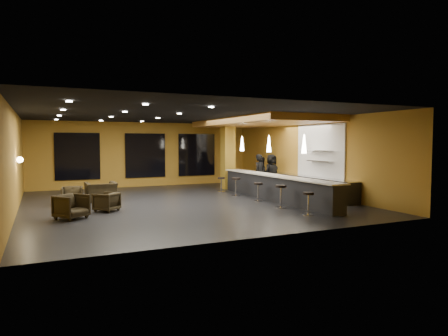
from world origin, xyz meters
name	(u,v)px	position (x,y,z in m)	size (l,w,h in m)	color
floor	(184,203)	(0.00, 0.00, -0.05)	(12.00, 13.00, 0.10)	black
ceiling	(184,114)	(0.00, 0.00, 3.55)	(12.00, 13.00, 0.10)	black
wall_back	(145,154)	(0.00, 6.55, 1.75)	(12.00, 0.10, 3.50)	#A47524
wall_front	(269,168)	(0.00, -6.55, 1.75)	(12.00, 0.10, 3.50)	#A47524
wall_left	(14,162)	(-6.05, 0.00, 1.75)	(0.10, 13.00, 3.50)	#A47524
wall_right	(308,157)	(6.05, 0.00, 1.75)	(0.10, 13.00, 3.50)	#A47524
wood_soffit	(259,122)	(4.00, 1.00, 3.36)	(3.60, 8.00, 0.28)	#A56F30
window_left	(78,156)	(-3.50, 6.44, 1.70)	(2.20, 0.06, 2.40)	black
window_center	(145,155)	(0.00, 6.44, 1.70)	(2.20, 0.06, 2.40)	black
window_right	(197,155)	(3.00, 6.44, 1.70)	(2.20, 0.06, 2.40)	black
tile_backsplash	(320,152)	(5.96, -1.00, 2.00)	(0.06, 3.20, 2.40)	white
bar_counter	(275,188)	(3.65, -1.00, 0.50)	(0.60, 8.00, 1.00)	black
bar_top	(275,176)	(3.65, -1.00, 1.02)	(0.78, 8.10, 0.05)	silver
prep_counter	(307,186)	(5.65, -0.50, 0.43)	(0.70, 6.00, 0.86)	black
prep_top	(307,176)	(5.65, -0.50, 0.89)	(0.72, 6.00, 0.03)	silver
wall_shelf_lower	(320,161)	(5.82, -1.20, 1.60)	(0.30, 1.50, 0.03)	silver
wall_shelf_upper	(320,151)	(5.82, -1.20, 2.05)	(0.30, 1.50, 0.03)	silver
column	(228,155)	(3.65, 3.60, 1.75)	(0.60, 0.60, 3.50)	olive
wall_sconce	(20,160)	(-5.88, 0.50, 1.80)	(0.22, 0.22, 0.22)	#FFE5B2
pendant_0	(304,144)	(3.65, -3.00, 2.35)	(0.20, 0.20, 0.70)	white
pendant_1	(269,144)	(3.65, -0.50, 2.35)	(0.20, 0.20, 0.70)	white
pendant_2	(242,144)	(3.65, 2.00, 2.35)	(0.20, 0.20, 0.70)	white
staff_a	(260,173)	(4.36, 1.48, 0.92)	(0.67, 0.44, 1.85)	black
staff_b	(263,173)	(5.12, 2.54, 0.83)	(0.81, 0.63, 1.67)	black
staff_c	(271,173)	(5.25, 1.89, 0.91)	(0.89, 0.58, 1.81)	black
armchair_a	(71,207)	(-4.37, -1.87, 0.39)	(0.83, 0.85, 0.77)	black
armchair_b	(106,202)	(-3.17, -0.91, 0.33)	(0.71, 0.73, 0.66)	black
armchair_c	(72,196)	(-4.15, 1.15, 0.35)	(0.76, 0.78, 0.71)	black
armchair_d	(101,192)	(-3.01, 1.69, 0.39)	(1.19, 1.04, 0.77)	black
bar_stool_0	(308,200)	(2.80, -4.44, 0.49)	(0.39, 0.39, 0.76)	silver
bar_stool_1	(281,193)	(2.77, -2.83, 0.54)	(0.43, 0.43, 0.84)	silver
bar_stool_2	(258,189)	(2.85, -0.99, 0.48)	(0.38, 0.38, 0.76)	silver
bar_stool_3	(236,184)	(2.75, 0.84, 0.53)	(0.42, 0.42, 0.82)	silver
bar_stool_4	(221,183)	(2.73, 2.40, 0.46)	(0.36, 0.36, 0.71)	silver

